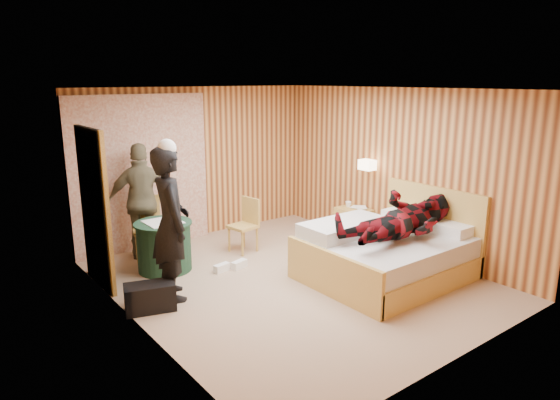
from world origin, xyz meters
TOP-DOWN VIEW (x-y plane):
  - floor at (0.00, 0.00)m, footprint 4.20×5.00m
  - ceiling at (0.00, 0.00)m, footprint 4.20×5.00m
  - wall_back at (0.00, 2.50)m, footprint 4.20×0.02m
  - wall_left at (-2.10, 0.00)m, footprint 0.02×5.00m
  - wall_right at (2.10, 0.00)m, footprint 0.02×5.00m
  - curtain at (-1.00, 2.43)m, footprint 2.20×0.08m
  - doorway at (-2.06, 1.40)m, footprint 0.06×0.90m
  - wall_lamp at (1.92, 0.45)m, footprint 0.26×0.24m
  - bed at (1.12, -0.70)m, footprint 2.09×1.65m
  - nightstand at (1.88, 0.67)m, footprint 0.42×0.57m
  - round_table at (-1.17, 1.35)m, footprint 0.80×0.80m
  - chair_far at (-1.14, 1.98)m, footprint 0.53×0.53m
  - chair_near at (0.20, 1.33)m, footprint 0.43×0.43m
  - duffel_bag at (-1.85, 0.28)m, footprint 0.63×0.46m
  - sneaker_left at (-0.31, 0.76)m, footprint 0.27×0.17m
  - sneaker_right at (-0.57, 0.81)m, footprint 0.25×0.14m
  - woman_standing at (-1.46, 0.46)m, footprint 0.59×0.77m
  - man_at_table at (-1.17, 2.02)m, footprint 1.09×0.80m
  - man_on_bed at (1.15, -0.93)m, footprint 0.86×0.67m
  - book_lower at (1.88, 0.62)m, footprint 0.24×0.27m
  - book_upper at (1.88, 0.62)m, footprint 0.27×0.28m
  - cup_nightstand at (1.88, 0.80)m, footprint 0.13×0.13m
  - cup_table at (-1.07, 1.30)m, footprint 0.13×0.13m

SIDE VIEW (x-z plane):
  - floor at x=0.00m, z-range -0.01..0.01m
  - sneaker_right at x=-0.57m, z-range 0.00..0.11m
  - sneaker_left at x=-0.31m, z-range 0.00..0.11m
  - duffel_bag at x=-1.85m, z-range 0.00..0.32m
  - nightstand at x=1.88m, z-range 0.01..0.56m
  - bed at x=1.12m, z-range -0.24..0.89m
  - round_table at x=-1.17m, z-range 0.00..0.71m
  - chair_near at x=0.20m, z-range 0.07..0.90m
  - chair_far at x=-1.14m, z-range 0.07..1.00m
  - book_lower at x=1.88m, z-range 0.55..0.57m
  - book_upper at x=1.88m, z-range 0.57..0.59m
  - cup_nightstand at x=1.88m, z-range 0.55..0.64m
  - cup_table at x=-1.07m, z-range 0.71..0.80m
  - man_at_table at x=-1.17m, z-range 0.00..1.72m
  - woman_standing at x=-1.46m, z-range 0.00..1.87m
  - man_on_bed at x=1.15m, z-range 0.11..1.88m
  - doorway at x=-2.06m, z-range 0.00..2.05m
  - curtain at x=-1.00m, z-range 0.00..2.40m
  - wall_back at x=0.00m, z-range 0.00..2.50m
  - wall_left at x=-2.10m, z-range 0.00..2.50m
  - wall_right at x=2.10m, z-range 0.00..2.50m
  - wall_lamp at x=1.92m, z-range 1.22..1.38m
  - ceiling at x=0.00m, z-range 2.50..2.50m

